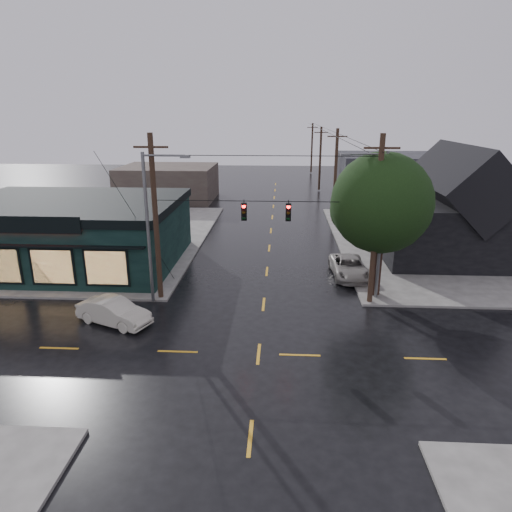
# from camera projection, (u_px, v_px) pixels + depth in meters

# --- Properties ---
(ground_plane) EXTENTS (160.00, 160.00, 0.00)m
(ground_plane) POSITION_uv_depth(u_px,v_px,m) (259.00, 354.00, 22.24)
(ground_plane) COLOR black
(sidewalk_nw) EXTENTS (28.00, 28.00, 0.15)m
(sidewalk_nw) POSITION_uv_depth(u_px,v_px,m) (55.00, 238.00, 42.31)
(sidewalk_nw) COLOR #605E5A
(sidewalk_nw) RESTS_ON ground
(sidewalk_ne) EXTENTS (28.00, 28.00, 0.15)m
(sidewalk_ne) POSITION_uv_depth(u_px,v_px,m) (496.00, 244.00, 40.16)
(sidewalk_ne) COLOR #605E5A
(sidewalk_ne) RESTS_ON ground
(pizza_shop) EXTENTS (16.30, 12.34, 4.90)m
(pizza_shop) POSITION_uv_depth(u_px,v_px,m) (70.00, 232.00, 34.57)
(pizza_shop) COLOR black
(pizza_shop) RESTS_ON ground
(ne_building) EXTENTS (12.60, 11.60, 8.75)m
(ne_building) POSITION_uv_depth(u_px,v_px,m) (458.00, 201.00, 36.24)
(ne_building) COLOR black
(ne_building) RESTS_ON ground
(corner_tree) EXTENTS (6.12, 6.12, 8.94)m
(corner_tree) POSITION_uv_depth(u_px,v_px,m) (381.00, 203.00, 27.45)
(corner_tree) COLOR black
(corner_tree) RESTS_ON ground
(utility_pole_nw) EXTENTS (2.00, 0.32, 10.15)m
(utility_pole_nw) POSITION_uv_depth(u_px,v_px,m) (161.00, 299.00, 28.77)
(utility_pole_nw) COLOR black
(utility_pole_nw) RESTS_ON ground
(utility_pole_ne) EXTENTS (2.00, 0.32, 10.15)m
(utility_pole_ne) POSITION_uv_depth(u_px,v_px,m) (369.00, 303.00, 28.07)
(utility_pole_ne) COLOR black
(utility_pole_ne) RESTS_ON ground
(utility_pole_far_a) EXTENTS (2.00, 0.32, 9.65)m
(utility_pole_far_a) POSITION_uv_depth(u_px,v_px,m) (333.00, 222.00, 48.52)
(utility_pole_far_a) COLOR black
(utility_pole_far_a) RESTS_ON ground
(utility_pole_far_b) EXTENTS (2.00, 0.32, 9.15)m
(utility_pole_far_b) POSITION_uv_depth(u_px,v_px,m) (319.00, 191.00, 67.54)
(utility_pole_far_b) COLOR black
(utility_pole_far_b) RESTS_ON ground
(utility_pole_far_c) EXTENTS (2.00, 0.32, 9.15)m
(utility_pole_far_c) POSITION_uv_depth(u_px,v_px,m) (311.00, 173.00, 86.56)
(utility_pole_far_c) COLOR black
(utility_pole_far_c) RESTS_ON ground
(span_signal_assembly) EXTENTS (13.00, 0.48, 1.23)m
(span_signal_assembly) POSITION_uv_depth(u_px,v_px,m) (266.00, 211.00, 26.68)
(span_signal_assembly) COLOR black
(span_signal_assembly) RESTS_ON ground
(streetlight_nw) EXTENTS (5.40, 0.30, 9.15)m
(streetlight_nw) POSITION_uv_depth(u_px,v_px,m) (153.00, 303.00, 28.12)
(streetlight_nw) COLOR slate
(streetlight_nw) RESTS_ON ground
(streetlight_ne) EXTENTS (5.40, 0.30, 9.15)m
(streetlight_ne) POSITION_uv_depth(u_px,v_px,m) (375.00, 299.00, 28.71)
(streetlight_ne) COLOR slate
(streetlight_ne) RESTS_ON ground
(bg_building_west) EXTENTS (12.00, 10.00, 4.40)m
(bg_building_west) POSITION_uv_depth(u_px,v_px,m) (169.00, 183.00, 60.36)
(bg_building_west) COLOR #3E302D
(bg_building_west) RESTS_ON ground
(bg_building_east) EXTENTS (14.00, 12.00, 5.60)m
(bg_building_east) POSITION_uv_depth(u_px,v_px,m) (390.00, 175.00, 63.32)
(bg_building_east) COLOR #232226
(bg_building_east) RESTS_ON ground
(sedan_cream) EXTENTS (4.58, 3.10, 1.43)m
(sedan_cream) POSITION_uv_depth(u_px,v_px,m) (114.00, 312.00, 25.19)
(sedan_cream) COLOR beige
(sedan_cream) RESTS_ON ground
(suv_silver) EXTENTS (2.60, 5.20, 1.42)m
(suv_silver) POSITION_uv_depth(u_px,v_px,m) (349.00, 267.00, 32.40)
(suv_silver) COLOR #9C9890
(suv_silver) RESTS_ON ground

